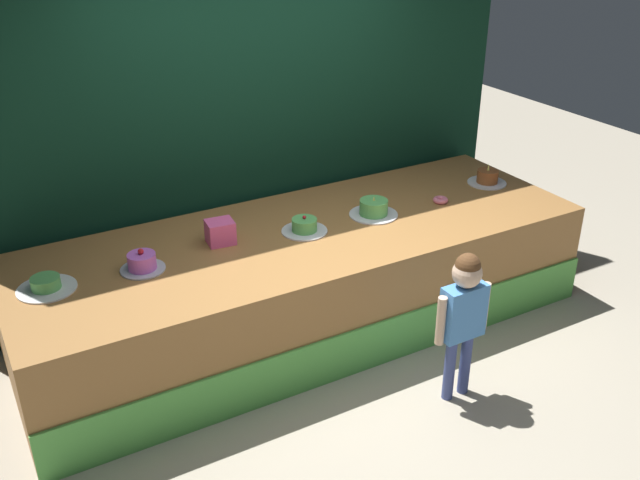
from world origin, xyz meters
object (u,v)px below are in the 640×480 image
(child_figure, at_px, (464,307))
(cake_left, at_px, (142,263))
(donut, at_px, (441,200))
(cake_center, at_px, (304,226))
(cake_right, at_px, (374,209))
(pink_box, at_px, (220,232))
(cake_far_left, at_px, (46,285))
(cake_far_right, at_px, (487,178))

(child_figure, distance_m, cake_left, 2.01)
(child_figure, xyz_separation_m, donut, (0.71, 1.14, 0.13))
(cake_center, xyz_separation_m, cake_right, (0.58, -0.00, 0.01))
(cake_right, bearing_deg, child_figure, -96.57)
(pink_box, xyz_separation_m, donut, (1.73, -0.19, -0.06))
(child_figure, distance_m, cake_far_left, 2.51)
(cake_left, relative_size, cake_far_right, 0.90)
(cake_center, bearing_deg, child_figure, -70.03)
(child_figure, relative_size, cake_far_right, 3.24)
(donut, xyz_separation_m, cake_center, (-1.15, 0.06, 0.02))
(cake_left, relative_size, cake_center, 0.88)
(cake_right, bearing_deg, cake_left, 179.26)
(pink_box, xyz_separation_m, cake_center, (0.58, -0.13, -0.04))
(cake_left, bearing_deg, cake_far_left, 175.58)
(pink_box, xyz_separation_m, cake_far_right, (2.30, -0.07, -0.03))
(child_figure, height_order, cake_far_left, child_figure)
(child_figure, xyz_separation_m, cake_far_right, (1.29, 1.27, 0.15))
(cake_far_left, relative_size, cake_center, 1.09)
(donut, bearing_deg, pink_box, 173.68)
(cake_right, xyz_separation_m, cake_far_right, (1.15, 0.07, -0.00))
(cake_left, xyz_separation_m, cake_right, (1.73, -0.02, 0.00))
(child_figure, distance_m, cake_far_right, 1.81)
(cake_far_left, relative_size, cake_right, 0.98)
(child_figure, distance_m, cake_right, 1.22)
(cake_far_left, relative_size, cake_far_right, 1.13)
(pink_box, height_order, cake_far_right, cake_far_right)
(cake_far_left, bearing_deg, pink_box, 3.30)
(donut, relative_size, cake_far_right, 0.37)
(cake_center, bearing_deg, cake_far_left, 177.94)
(pink_box, height_order, cake_left, pink_box)
(cake_left, distance_m, cake_right, 1.73)
(cake_right, distance_m, cake_far_right, 1.15)
(cake_right, bearing_deg, pink_box, 173.40)
(pink_box, bearing_deg, donut, -6.32)
(cake_far_right, bearing_deg, donut, -167.76)
(cake_center, bearing_deg, cake_far_right, 2.06)
(child_figure, height_order, pink_box, child_figure)
(pink_box, distance_m, cake_far_right, 2.30)
(cake_right, relative_size, cake_far_right, 1.14)
(pink_box, relative_size, cake_left, 0.64)
(pink_box, distance_m, cake_left, 0.59)
(child_figure, bearing_deg, donut, 57.99)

